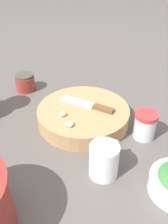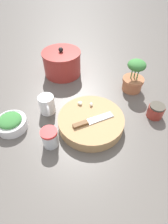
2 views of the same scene
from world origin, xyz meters
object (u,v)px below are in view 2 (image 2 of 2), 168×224
object	(u,v)px
herb_bowl	(11,123)
stock_pot	(62,63)
chef_knife	(91,121)
honey_jar	(156,111)
spice_jar	(50,138)
coffee_mug	(47,105)
garlic_cloves	(84,104)
potted_herb	(134,78)
cutting_board	(91,121)

from	to	relation	value
herb_bowl	stock_pot	distance (m)	0.50
chef_knife	honey_jar	distance (m)	0.34
honey_jar	stock_pot	distance (m)	0.62
spice_jar	coffee_mug	xyz separation A→B (m)	(-0.10, 0.17, 0.00)
coffee_mug	chef_knife	bearing A→B (deg)	-9.51
stock_pot	spice_jar	bearing A→B (deg)	-71.72
stock_pot	garlic_cloves	bearing A→B (deg)	-50.17
potted_herb	coffee_mug	bearing A→B (deg)	-139.43
herb_bowl	stock_pot	world-z (taller)	stock_pot
coffee_mug	potted_herb	distance (m)	0.50
stock_pot	potted_herb	distance (m)	0.45
spice_jar	honey_jar	size ratio (longest dim) A/B	1.11
garlic_cloves	cutting_board	bearing A→B (deg)	-49.69
potted_herb	herb_bowl	bearing A→B (deg)	-135.93
chef_knife	coffee_mug	distance (m)	0.25
garlic_cloves	herb_bowl	world-z (taller)	garlic_cloves
herb_bowl	potted_herb	distance (m)	0.68
coffee_mug	garlic_cloves	bearing A→B (deg)	17.19
cutting_board	coffee_mug	bearing A→B (deg)	176.20
potted_herb	chef_knife	bearing A→B (deg)	-110.58
stock_pot	chef_knife	bearing A→B (deg)	-51.32
cutting_board	spice_jar	distance (m)	0.21
chef_knife	spice_jar	world-z (taller)	spice_jar
cutting_board	coffee_mug	distance (m)	0.24
cutting_board	honey_jar	distance (m)	0.33
spice_jar	stock_pot	bearing A→B (deg)	108.28
stock_pot	coffee_mug	bearing A→B (deg)	-78.66
coffee_mug	stock_pot	bearing A→B (deg)	101.34
coffee_mug	herb_bowl	bearing A→B (deg)	-126.52
herb_bowl	coffee_mug	distance (m)	0.19
honey_jar	chef_knife	bearing A→B (deg)	-145.98
coffee_mug	honey_jar	world-z (taller)	coffee_mug
garlic_cloves	spice_jar	distance (m)	0.24
coffee_mug	spice_jar	bearing A→B (deg)	-59.45
chef_knife	garlic_cloves	bearing A→B (deg)	171.44
honey_jar	stock_pot	xyz separation A→B (m)	(-0.59, 0.20, 0.04)
spice_jar	honey_jar	world-z (taller)	spice_jar
herb_bowl	spice_jar	world-z (taller)	spice_jar
chef_knife	herb_bowl	size ratio (longest dim) A/B	1.12
cutting_board	stock_pot	distance (m)	0.48
chef_knife	herb_bowl	distance (m)	0.37
garlic_cloves	honey_jar	bearing A→B (deg)	15.05
herb_bowl	spice_jar	distance (m)	0.22
garlic_cloves	stock_pot	world-z (taller)	stock_pot
spice_jar	potted_herb	distance (m)	0.57
cutting_board	garlic_cloves	world-z (taller)	garlic_cloves
chef_knife	stock_pot	xyz separation A→B (m)	(-0.31, 0.39, 0.02)
cutting_board	stock_pot	xyz separation A→B (m)	(-0.30, 0.36, 0.05)
herb_bowl	stock_pot	size ratio (longest dim) A/B	0.61
coffee_mug	honey_jar	size ratio (longest dim) A/B	1.31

